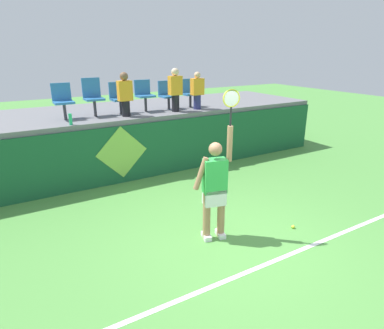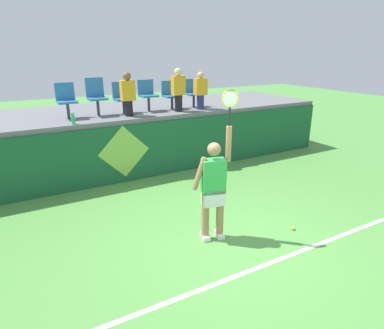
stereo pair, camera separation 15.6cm
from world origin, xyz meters
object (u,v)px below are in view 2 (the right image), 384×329
spectator_2 (128,93)px  stadium_chair_5 (192,91)px  stadium_chair_3 (147,93)px  stadium_chair_0 (66,99)px  stadium_chair_2 (122,96)px  water_bottle (73,119)px  tennis_player (214,186)px  spectator_0 (200,90)px  spectator_1 (178,89)px  stadium_chair_1 (96,95)px  stadium_chair_4 (171,94)px  tennis_ball (293,228)px

spectator_2 → stadium_chair_5: bearing=12.3°
stadium_chair_3 → spectator_2: size_ratio=0.77×
stadium_chair_0 → spectator_2: size_ratio=0.78×
stadium_chair_2 → water_bottle: bearing=-150.6°
tennis_player → spectator_0: size_ratio=2.52×
stadium_chair_0 → spectator_0: size_ratio=0.83×
stadium_chair_3 → spectator_1: 0.84m
stadium_chair_3 → stadium_chair_5: 1.37m
spectator_2 → spectator_1: bearing=-0.9°
stadium_chair_1 → stadium_chair_4: size_ratio=1.21×
tennis_player → stadium_chair_3: size_ratio=3.11×
spectator_2 → stadium_chair_0: bearing=161.8°
stadium_chair_3 → stadium_chair_4: (0.68, 0.00, -0.05)m
stadium_chair_3 → spectator_0: size_ratio=0.81×
tennis_ball → stadium_chair_4: 5.03m
spectator_1 → stadium_chair_1: bearing=166.7°
stadium_chair_2 → stadium_chair_3: 0.69m
tennis_player → stadium_chair_2: size_ratio=3.21×
water_bottle → stadium_chair_4: bearing=15.8°
spectator_1 → stadium_chair_2: bearing=160.9°
stadium_chair_3 → stadium_chair_4: 0.69m
stadium_chair_5 → spectator_1: spectator_1 is taller
stadium_chair_5 → spectator_2: spectator_2 is taller
water_bottle → spectator_2: (1.39, 0.33, 0.43)m
stadium_chair_4 → spectator_0: bearing=-33.1°
stadium_chair_5 → spectator_2: bearing=-167.7°
tennis_ball → stadium_chair_4: bearing=92.3°
stadium_chair_0 → stadium_chair_2: (1.37, -0.00, -0.03)m
tennis_player → water_bottle: size_ratio=10.05×
stadium_chair_0 → spectator_2: 1.44m
spectator_0 → stadium_chair_4: bearing=146.9°
stadium_chair_0 → stadium_chair_3: size_ratio=1.02×
tennis_ball → spectator_1: 4.66m
water_bottle → stadium_chair_5: 3.55m
tennis_player → spectator_0: 4.30m
spectator_0 → spectator_2: bearing=-180.0°
spectator_0 → spectator_1: bearing=-178.0°
stadium_chair_2 → spectator_0: size_ratio=0.79×
tennis_player → stadium_chair_2: tennis_player is taller
stadium_chair_5 → tennis_player: bearing=-114.7°
water_bottle → stadium_chair_5: stadium_chair_5 is taller
tennis_ball → water_bottle: 5.12m
water_bottle → stadium_chair_3: stadium_chair_3 is taller
stadium_chair_3 → spectator_1: bearing=-34.5°
tennis_player → water_bottle: (-1.54, 3.37, 0.69)m
stadium_chair_1 → spectator_1: bearing=-13.3°
tennis_player → stadium_chair_0: tennis_player is taller
spectator_1 → spectator_2: spectator_1 is taller
tennis_ball → stadium_chair_5: bearing=83.9°
tennis_ball → water_bottle: size_ratio=0.26×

